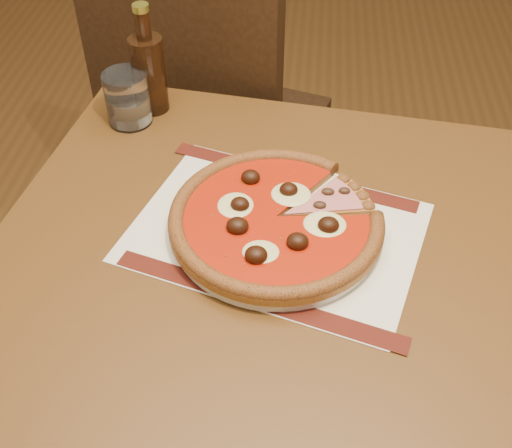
{
  "coord_description": "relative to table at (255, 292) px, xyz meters",
  "views": [
    {
      "loc": [
        -0.58,
        -0.59,
        1.44
      ],
      "look_at": [
        -0.65,
        0.1,
        0.78
      ],
      "focal_mm": 45.0,
      "sensor_mm": 36.0,
      "label": 1
    }
  ],
  "objects": [
    {
      "name": "bottle",
      "position": [
        -0.23,
        0.36,
        0.18
      ],
      "size": [
        0.06,
        0.06,
        0.21
      ],
      "color": "#361C0D",
      "rests_on": "table"
    },
    {
      "name": "pizza",
      "position": [
        0.03,
        0.04,
        0.13
      ],
      "size": [
        0.33,
        0.33,
        0.04
      ],
      "color": "#A87328",
      "rests_on": "plate"
    },
    {
      "name": "chair_far",
      "position": [
        -0.17,
        0.62,
        -0.11
      ],
      "size": [
        0.56,
        0.56,
        0.95
      ],
      "rotation": [
        0.0,
        0.0,
        2.85
      ],
      "color": "black",
      "rests_on": "ground"
    },
    {
      "name": "ham_slice",
      "position": [
        0.11,
        0.1,
        0.13
      ],
      "size": [
        0.14,
        0.11,
        0.02
      ],
      "rotation": [
        0.0,
        0.0,
        0.54
      ],
      "color": "#A87328",
      "rests_on": "plate"
    },
    {
      "name": "table",
      "position": [
        0.0,
        0.0,
        0.0
      ],
      "size": [
        0.9,
        0.9,
        0.75
      ],
      "rotation": [
        0.0,
        0.0,
        -0.13
      ],
      "color": "#593415",
      "rests_on": "ground"
    },
    {
      "name": "plate",
      "position": [
        0.03,
        0.04,
        0.11
      ],
      "size": [
        0.32,
        0.32,
        0.02
      ],
      "primitive_type": "cylinder",
      "color": "white",
      "rests_on": "placemat"
    },
    {
      "name": "water_glass",
      "position": [
        -0.26,
        0.31,
        0.15
      ],
      "size": [
        0.09,
        0.09,
        0.1
      ],
      "primitive_type": "cylinder",
      "rotation": [
        0.0,
        0.0,
        0.1
      ],
      "color": "white",
      "rests_on": "table"
    },
    {
      "name": "placemat",
      "position": [
        0.03,
        0.04,
        0.1
      ],
      "size": [
        0.5,
        0.42,
        0.0
      ],
      "primitive_type": "cube",
      "rotation": [
        0.0,
        0.0,
        -0.29
      ],
      "color": "white",
      "rests_on": "table"
    }
  ]
}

